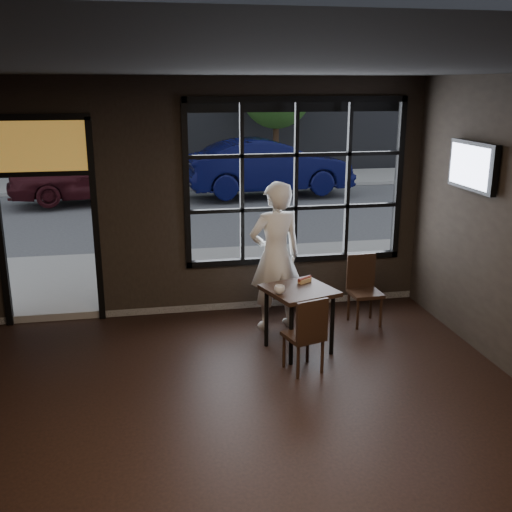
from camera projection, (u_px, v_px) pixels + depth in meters
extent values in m
cube|color=black|center=(258.00, 456.00, 5.19)|extent=(6.00, 7.00, 0.02)
cube|color=black|center=(258.00, 67.00, 4.30)|extent=(6.00, 7.00, 0.02)
cube|color=black|center=(296.00, 182.00, 8.21)|extent=(3.06, 0.12, 2.28)
cube|color=orange|center=(40.00, 146.00, 7.47)|extent=(1.20, 0.06, 0.70)
cube|color=#545456|center=(161.00, 154.00, 27.86)|extent=(60.00, 41.00, 0.04)
cube|color=black|center=(299.00, 319.00, 7.12)|extent=(0.92, 0.92, 0.79)
cube|color=black|center=(303.00, 333.00, 6.60)|extent=(0.48, 0.48, 0.89)
cube|color=black|center=(365.00, 291.00, 7.90)|extent=(0.41, 0.41, 0.92)
imported|color=silver|center=(275.00, 256.00, 7.66)|extent=(0.79, 0.60, 1.94)
imported|color=silver|center=(280.00, 290.00, 6.82)|extent=(0.15, 0.15, 0.10)
cube|color=black|center=(473.00, 166.00, 6.97)|extent=(0.11, 0.97, 0.57)
imported|color=black|center=(268.00, 167.00, 16.79)|extent=(4.77, 2.01, 1.53)
imported|color=#340D13|center=(90.00, 173.00, 15.89)|extent=(4.41, 2.43, 1.42)
cylinder|color=#332114|center=(82.00, 152.00, 18.94)|extent=(0.19, 0.19, 2.07)
sphere|color=#2A541C|center=(77.00, 97.00, 18.47)|extent=(2.26, 2.26, 2.26)
cylinder|color=#332114|center=(276.00, 147.00, 20.13)|extent=(0.20, 0.20, 2.15)
sphere|color=#2C6818|center=(276.00, 93.00, 19.65)|extent=(2.34, 2.34, 2.34)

